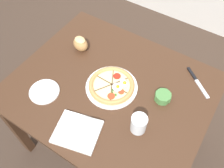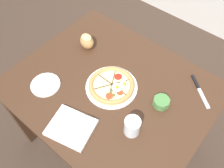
{
  "view_description": "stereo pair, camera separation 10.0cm",
  "coord_description": "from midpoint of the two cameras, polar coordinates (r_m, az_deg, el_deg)",
  "views": [
    {
      "loc": [
        0.44,
        -0.67,
        1.9
      ],
      "look_at": [
        0.01,
        0.0,
        0.79
      ],
      "focal_mm": 38.0,
      "sensor_mm": 36.0,
      "label": 1
    },
    {
      "loc": [
        0.52,
        -0.61,
        1.9
      ],
      "look_at": [
        0.01,
        0.0,
        0.79
      ],
      "focal_mm": 38.0,
      "sensor_mm": 36.0,
      "label": 2
    }
  ],
  "objects": [
    {
      "name": "bread_piece_near",
      "position": [
        1.57,
        -9.44,
        9.49
      ],
      "size": [
        0.12,
        0.1,
        0.1
      ],
      "rotation": [
        0.0,
        0.0,
        2.93
      ],
      "color": "#B27F47",
      "rests_on": "dining_table"
    },
    {
      "name": "water_glass",
      "position": [
        1.22,
        4.06,
        -9.78
      ],
      "size": [
        0.08,
        0.08,
        0.11
      ],
      "color": "white",
      "rests_on": "dining_table"
    },
    {
      "name": "ground_plane",
      "position": [
        2.06,
        -1.64,
        -13.1
      ],
      "size": [
        12.0,
        12.0,
        0.0
      ],
      "primitive_type": "plane",
      "color": "#3D2D23"
    },
    {
      "name": "side_saucer",
      "position": [
        1.44,
        -17.89,
        -1.86
      ],
      "size": [
        0.17,
        0.17,
        0.01
      ],
      "color": "white",
      "rests_on": "dining_table"
    },
    {
      "name": "dining_table",
      "position": [
        1.48,
        -2.23,
        -3.24
      ],
      "size": [
        1.14,
        0.95,
        0.76
      ],
      "color": "#422819",
      "rests_on": "ground_plane"
    },
    {
      "name": "pizza",
      "position": [
        1.38,
        -2.03,
        -0.37
      ],
      "size": [
        0.3,
        0.3,
        0.05
      ],
      "color": "white",
      "rests_on": "dining_table"
    },
    {
      "name": "knife_main",
      "position": [
        1.48,
        18.06,
        0.41
      ],
      "size": [
        0.19,
        0.16,
        0.01
      ],
      "rotation": [
        0.0,
        0.0,
        -0.69
      ],
      "color": "silver",
      "rests_on": "dining_table"
    },
    {
      "name": "ramekin_bowl",
      "position": [
        1.34,
        10.06,
        -3.13
      ],
      "size": [
        0.09,
        0.09,
        0.05
      ],
      "color": "#4C8442",
      "rests_on": "dining_table"
    },
    {
      "name": "napkin_folded",
      "position": [
        1.25,
        -10.69,
        -11.22
      ],
      "size": [
        0.27,
        0.24,
        0.04
      ],
      "rotation": [
        0.0,
        0.0,
        0.25
      ],
      "color": "white",
      "rests_on": "dining_table"
    }
  ]
}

